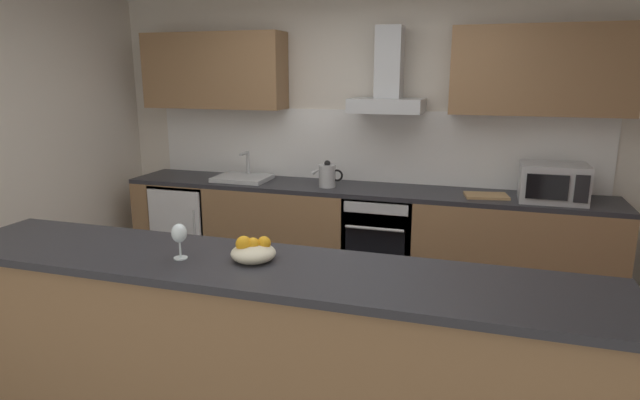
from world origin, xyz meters
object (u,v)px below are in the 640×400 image
(kettle, at_px, (327,175))
(range_hood, at_px, (388,85))
(oven, at_px, (381,238))
(microwave, at_px, (553,183))
(wine_glass, at_px, (179,235))
(refrigerator, at_px, (191,224))
(chopping_board, at_px, (486,196))
(fruit_bowl, at_px, (253,251))
(sink, at_px, (243,177))

(kettle, relative_size, range_hood, 0.40)
(oven, relative_size, microwave, 1.60)
(oven, bearing_deg, wine_glass, -103.48)
(refrigerator, relative_size, chopping_board, 2.50)
(refrigerator, xyz_separation_m, fruit_bowl, (1.71, -2.24, 0.62))
(range_hood, bearing_deg, wine_glass, -102.79)
(oven, distance_m, microwave, 1.48)
(sink, relative_size, chopping_board, 1.47)
(kettle, distance_m, chopping_board, 1.36)
(oven, xyz_separation_m, microwave, (1.36, -0.03, 0.59))
(fruit_bowl, bearing_deg, oven, 84.65)
(kettle, bearing_deg, microwave, 0.18)
(refrigerator, relative_size, sink, 1.70)
(wine_glass, bearing_deg, kettle, 88.32)
(oven, distance_m, kettle, 0.74)
(refrigerator, height_order, fruit_bowl, fruit_bowl)
(fruit_bowl, bearing_deg, range_hood, 84.94)
(sink, height_order, kettle, sink)
(sink, height_order, fruit_bowl, sink)
(sink, xyz_separation_m, kettle, (0.85, -0.04, 0.08))
(microwave, distance_m, fruit_bowl, 2.72)
(sink, height_order, chopping_board, sink)
(microwave, relative_size, sink, 1.00)
(wine_glass, bearing_deg, fruit_bowl, 13.99)
(wine_glass, distance_m, chopping_board, 2.72)
(oven, bearing_deg, chopping_board, -1.57)
(range_hood, bearing_deg, microwave, -6.60)
(microwave, xyz_separation_m, sink, (-2.70, 0.04, -0.12))
(sink, distance_m, range_hood, 1.60)
(refrigerator, distance_m, kettle, 1.54)
(sink, bearing_deg, refrigerator, -178.65)
(sink, distance_m, wine_glass, 2.48)
(oven, relative_size, sink, 1.60)
(chopping_board, bearing_deg, microwave, -0.49)
(oven, relative_size, wine_glass, 4.50)
(oven, height_order, sink, sink)
(oven, xyz_separation_m, range_hood, (0.00, 0.13, 1.33))
(range_hood, bearing_deg, kettle, -161.65)
(sink, xyz_separation_m, range_hood, (1.34, 0.12, 0.86))
(range_hood, distance_m, chopping_board, 1.24)
(oven, distance_m, range_hood, 1.33)
(oven, height_order, wine_glass, wine_glass)
(oven, bearing_deg, microwave, -1.17)
(oven, bearing_deg, kettle, -176.08)
(oven, relative_size, refrigerator, 0.94)
(sink, height_order, wine_glass, wine_glass)
(wine_glass, relative_size, fruit_bowl, 0.81)
(chopping_board, bearing_deg, oven, 178.43)
(kettle, xyz_separation_m, wine_glass, (-0.07, -2.30, 0.12))
(sink, distance_m, chopping_board, 2.21)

